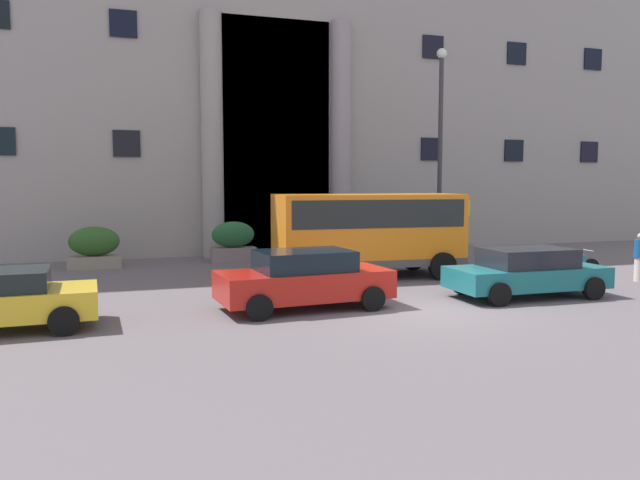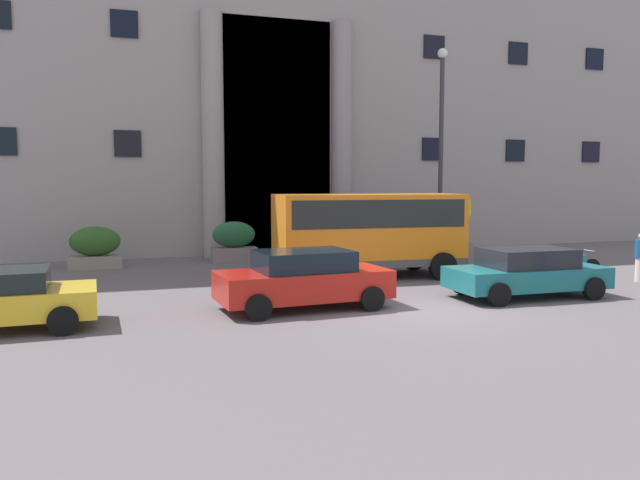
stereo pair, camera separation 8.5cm
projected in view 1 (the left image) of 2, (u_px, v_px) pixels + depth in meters
The scene contains 13 objects.
ground_plane at pixel (433, 313), 15.35m from camera, with size 80.00×64.00×0.12m, color #5C5458.
office_building_facade at pixel (266, 30), 30.87m from camera, with size 40.08×9.71×21.36m.
orange_minibus at pixel (368, 228), 20.56m from camera, with size 6.20×2.91×2.76m.
bus_stop_sign at pixel (464, 224), 23.71m from camera, with size 0.44×0.08×2.48m.
hedge_planter_far_east at pixel (94, 248), 22.73m from camera, with size 1.86×0.90×1.54m.
hedge_planter_entrance_right at pixel (452, 239), 27.03m from camera, with size 1.54×0.89×1.39m.
hedge_planter_far_west at pixel (233, 242), 24.54m from camera, with size 1.76×0.76×1.61m.
hedge_planter_east at pixel (316, 239), 25.60m from camera, with size 2.16×0.76×1.65m.
parked_coupe_end at pixel (304, 279), 15.51m from camera, with size 4.38×2.28×1.46m.
parked_hatchback_near at pixel (527, 272), 17.07m from camera, with size 4.34×2.04×1.35m.
scooter_by_planter at pixel (570, 263), 20.68m from camera, with size 2.06×0.55×0.89m.
pedestrian_woman_dark_dress at pixel (640, 257), 19.76m from camera, with size 0.36×0.36×1.54m.
lamppost_plaza_centre at pixel (440, 140), 24.85m from camera, with size 0.40×0.40×8.42m.
Camera 1 is at (-7.41, -13.47, 3.17)m, focal length 34.90 mm.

